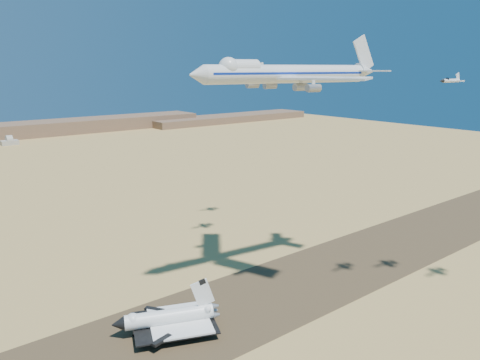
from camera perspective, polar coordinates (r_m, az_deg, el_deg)
ground at (r=180.88m, az=-3.03°, el=-16.27°), size 1200.00×1200.00×0.00m
runway at (r=180.86m, az=-3.03°, el=-16.26°), size 600.00×50.00×0.06m
ridgeline at (r=678.65m, az=-25.25°, el=5.29°), size 960.00×90.00×18.00m
shuttle at (r=171.25m, az=-8.72°, el=-16.37°), size 37.62×31.39×18.30m
carrier_747 at (r=179.34m, az=5.38°, el=12.76°), size 85.85×65.81×21.31m
crew_a at (r=170.00m, az=-5.07°, el=-18.03°), size 0.55×0.74×1.86m
crew_b at (r=171.10m, az=-5.32°, el=-17.85°), size 0.88×0.94×1.68m
crew_c at (r=170.62m, az=-4.35°, el=-17.93°), size 1.07×1.01×1.66m
chase_jet_a at (r=182.33m, az=24.27°, el=11.00°), size 14.04×7.45×3.50m
chase_jet_d at (r=223.91m, az=1.24°, el=12.90°), size 15.50×8.38×3.86m
chase_jet_e at (r=256.16m, az=1.68°, el=13.57°), size 13.82×7.85×3.48m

